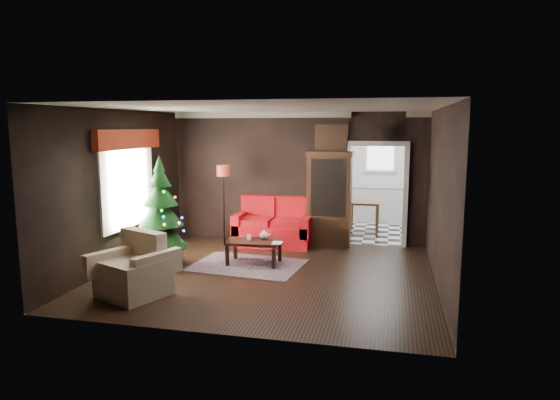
% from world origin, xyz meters
% --- Properties ---
extents(floor, '(5.50, 5.50, 0.00)m').
position_xyz_m(floor, '(0.00, 0.00, 0.00)').
color(floor, black).
rests_on(floor, ground).
extents(ceiling, '(5.50, 5.50, 0.00)m').
position_xyz_m(ceiling, '(0.00, 0.00, 2.80)').
color(ceiling, white).
rests_on(ceiling, ground).
extents(wall_back, '(5.50, 0.00, 5.50)m').
position_xyz_m(wall_back, '(0.00, 2.50, 1.40)').
color(wall_back, black).
rests_on(wall_back, ground).
extents(wall_front, '(5.50, 0.00, 5.50)m').
position_xyz_m(wall_front, '(0.00, -2.50, 1.40)').
color(wall_front, black).
rests_on(wall_front, ground).
extents(wall_left, '(0.00, 5.50, 5.50)m').
position_xyz_m(wall_left, '(-2.75, 0.00, 1.40)').
color(wall_left, black).
rests_on(wall_left, ground).
extents(wall_right, '(0.00, 5.50, 5.50)m').
position_xyz_m(wall_right, '(2.75, 0.00, 1.40)').
color(wall_right, black).
rests_on(wall_right, ground).
extents(doorway, '(1.10, 0.10, 2.10)m').
position_xyz_m(doorway, '(1.70, 2.50, 1.05)').
color(doorway, white).
rests_on(doorway, ground).
extents(left_window, '(0.05, 1.60, 1.40)m').
position_xyz_m(left_window, '(-2.71, 0.20, 1.45)').
color(left_window, white).
rests_on(left_window, wall_left).
extents(valance, '(0.12, 2.10, 0.35)m').
position_xyz_m(valance, '(-2.63, 0.20, 2.27)').
color(valance, maroon).
rests_on(valance, wall_left).
extents(kitchen_floor, '(3.00, 3.00, 0.00)m').
position_xyz_m(kitchen_floor, '(1.70, 4.00, 0.00)').
color(kitchen_floor, white).
rests_on(kitchen_floor, ground).
extents(kitchen_window, '(0.70, 0.06, 0.70)m').
position_xyz_m(kitchen_window, '(1.70, 5.45, 1.70)').
color(kitchen_window, white).
rests_on(kitchen_window, ground).
extents(rug, '(2.07, 1.61, 0.01)m').
position_xyz_m(rug, '(-0.50, 0.42, 0.01)').
color(rug, '#533C49').
rests_on(rug, ground).
extents(loveseat, '(1.70, 0.90, 1.00)m').
position_xyz_m(loveseat, '(-0.40, 2.05, 0.50)').
color(loveseat, '#97080A').
rests_on(loveseat, ground).
extents(curio_cabinet, '(0.90, 0.45, 1.90)m').
position_xyz_m(curio_cabinet, '(0.75, 2.27, 0.95)').
color(curio_cabinet, black).
rests_on(curio_cabinet, ground).
extents(floor_lamp, '(0.35, 0.35, 1.74)m').
position_xyz_m(floor_lamp, '(-1.42, 1.81, 0.83)').
color(floor_lamp, black).
rests_on(floor_lamp, ground).
extents(christmas_tree, '(1.21, 1.21, 1.79)m').
position_xyz_m(christmas_tree, '(-1.98, 0.05, 1.05)').
color(christmas_tree, black).
rests_on(christmas_tree, ground).
extents(armchair, '(1.19, 1.19, 0.92)m').
position_xyz_m(armchair, '(-1.68, -1.48, 0.46)').
color(armchair, tan).
rests_on(armchair, ground).
extents(coffee_table, '(0.98, 0.64, 0.42)m').
position_xyz_m(coffee_table, '(-0.41, 0.55, 0.22)').
color(coffee_table, black).
rests_on(coffee_table, rug).
extents(teapot, '(0.21, 0.21, 0.17)m').
position_xyz_m(teapot, '(-0.25, 0.68, 0.52)').
color(teapot, silver).
rests_on(teapot, coffee_table).
extents(cup_a, '(0.09, 0.09, 0.06)m').
position_xyz_m(cup_a, '(-0.58, 0.78, 0.46)').
color(cup_a, beige).
rests_on(cup_a, coffee_table).
extents(cup_b, '(0.08, 0.08, 0.06)m').
position_xyz_m(cup_b, '(-0.52, 0.63, 0.46)').
color(cup_b, white).
rests_on(cup_b, coffee_table).
extents(book, '(0.18, 0.03, 0.24)m').
position_xyz_m(book, '(-0.04, 0.44, 0.55)').
color(book, gray).
rests_on(book, coffee_table).
extents(wall_clock, '(0.32, 0.32, 0.06)m').
position_xyz_m(wall_clock, '(1.95, 2.45, 2.38)').
color(wall_clock, white).
rests_on(wall_clock, wall_back).
extents(painting, '(0.62, 0.05, 0.52)m').
position_xyz_m(painting, '(0.75, 2.46, 2.25)').
color(painting, '#BB854C').
rests_on(painting, wall_back).
extents(kitchen_counter, '(1.80, 0.60, 0.90)m').
position_xyz_m(kitchen_counter, '(1.70, 5.20, 0.45)').
color(kitchen_counter, silver).
rests_on(kitchen_counter, ground).
extents(kitchen_table, '(0.70, 0.70, 0.75)m').
position_xyz_m(kitchen_table, '(1.40, 3.70, 0.38)').
color(kitchen_table, brown).
rests_on(kitchen_table, ground).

